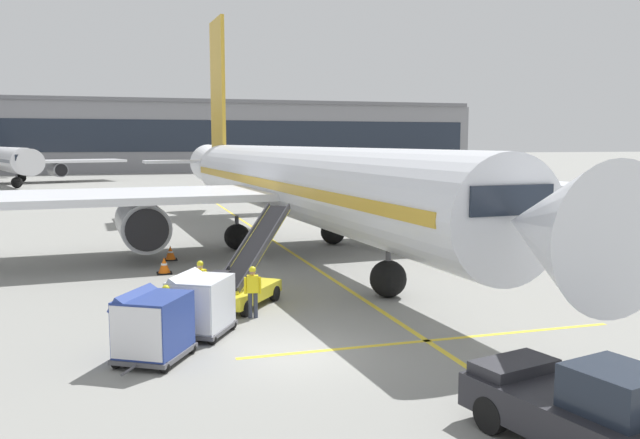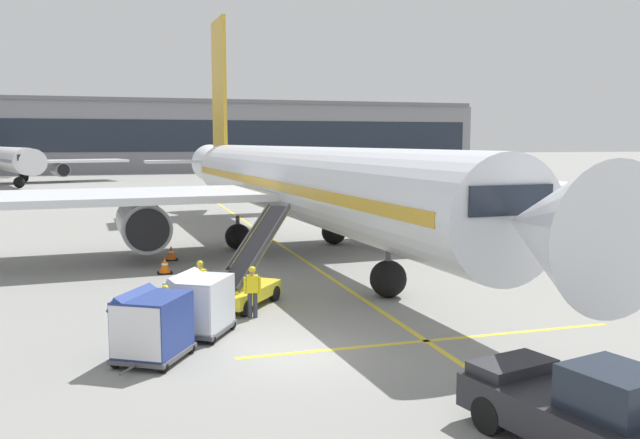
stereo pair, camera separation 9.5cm
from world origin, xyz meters
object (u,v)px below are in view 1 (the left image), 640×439
parked_airplane (291,183)px  distant_airplane (2,159)px  belt_loader (244,280)px  safety_cone_wingtip (164,266)px  pushback_tug (583,409)px  baggage_cart_lead (199,303)px  ground_crew_by_loader (200,282)px  safety_cone_engine_keepout (170,253)px  baggage_cart_second (152,325)px  ground_crew_by_carts (167,310)px  ground_crew_marshaller (253,288)px

parked_airplane → distant_airplane: (-24.82, 66.78, -0.22)m
belt_loader → safety_cone_wingtip: bearing=110.0°
parked_airplane → safety_cone_wingtip: parked_airplane is taller
pushback_tug → distant_airplane: 94.45m
baggage_cart_lead → pushback_tug: bearing=-57.8°
pushback_tug → ground_crew_by_loader: 13.98m
distant_airplane → safety_cone_engine_keepout: bearing=-75.0°
parked_airplane → safety_cone_engine_keepout: (-6.57, -1.46, -3.30)m
safety_cone_engine_keepout → safety_cone_wingtip: 3.40m
distant_airplane → parked_airplane: bearing=-69.6°
ground_crew_by_loader → safety_cone_engine_keepout: size_ratio=2.40×
belt_loader → parked_airplane: bearing=67.9°
parked_airplane → baggage_cart_second: parked_airplane is taller
baggage_cart_second → safety_cone_engine_keepout: 15.42m
safety_cone_engine_keepout → baggage_cart_second: bearing=-95.6°
parked_airplane → baggage_cart_second: 18.82m
parked_airplane → ground_crew_by_loader: 13.52m
baggage_cart_second → safety_cone_wingtip: bearing=85.2°
pushback_tug → safety_cone_engine_keepout: 23.79m
pushback_tug → ground_crew_by_carts: (-7.10, 9.11, 0.17)m
ground_crew_by_loader → ground_crew_by_carts: size_ratio=1.00×
pushback_tug → safety_cone_engine_keepout: pushback_tug is taller
ground_crew_by_loader → safety_cone_wingtip: size_ratio=2.35×
safety_cone_engine_keepout → safety_cone_wingtip: bearing=-98.5°
baggage_cart_second → safety_cone_wingtip: 12.02m
pushback_tug → safety_cone_wingtip: size_ratio=6.42×
distant_airplane → ground_crew_marshaller: bearing=-75.9°
safety_cone_wingtip → baggage_cart_second: bearing=-94.8°
ground_crew_by_carts → distant_airplane: bearing=101.8°
ground_crew_by_carts → ground_crew_marshaller: 3.60m
baggage_cart_lead → safety_cone_wingtip: bearing=92.6°
belt_loader → distant_airplane: (-20.16, 78.25, 2.51)m
pushback_tug → ground_crew_by_loader: (-5.72, 12.76, 0.17)m
baggage_cart_lead → distant_airplane: distant_airplane is taller
belt_loader → baggage_cart_second: belt_loader is taller
ground_crew_by_carts → ground_crew_by_loader: bearing=69.2°
safety_cone_engine_keepout → ground_crew_marshaller: bearing=-81.0°
baggage_cart_lead → ground_crew_by_carts: size_ratio=1.58×
ground_crew_by_loader → ground_crew_marshaller: same height
belt_loader → ground_crew_by_loader: size_ratio=2.77×
belt_loader → ground_crew_by_carts: belt_loader is taller
baggage_cart_lead → safety_cone_engine_keepout: bearing=89.8°
ground_crew_by_carts → safety_cone_engine_keepout: 13.95m
ground_crew_by_loader → distant_airplane: (-18.58, 78.48, 2.43)m
ground_crew_by_carts → safety_cone_engine_keepout: (1.05, 13.89, -0.64)m
pushback_tug → belt_loader: bearing=107.7°
safety_cone_wingtip → baggage_cart_lead: bearing=-87.4°
parked_airplane → distant_airplane: size_ratio=1.13×
baggage_cart_second → baggage_cart_lead: bearing=53.9°
baggage_cart_lead → distant_airplane: 83.59m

